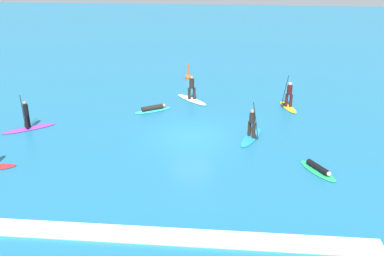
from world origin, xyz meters
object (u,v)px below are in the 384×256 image
(surfer_on_white_board, at_px, (192,95))
(marker_buoy, at_px, (188,76))
(surfer_on_green_board, at_px, (318,169))
(surfer_on_teal_board, at_px, (153,109))
(surfer_on_blue_board, at_px, (252,131))
(surfer_on_yellow_board, at_px, (289,100))
(surfer_on_purple_board, at_px, (28,122))

(surfer_on_white_board, bearing_deg, marker_buoy, 144.24)
(surfer_on_green_board, bearing_deg, surfer_on_teal_board, -159.60)
(marker_buoy, bearing_deg, surfer_on_white_board, -81.51)
(surfer_on_blue_board, height_order, surfer_on_yellow_board, surfer_on_blue_board)
(surfer_on_teal_board, bearing_deg, surfer_on_purple_board, 176.36)
(surfer_on_blue_board, xyz_separation_m, marker_buoy, (-4.93, 11.87, -0.26))
(surfer_on_white_board, relative_size, marker_buoy, 1.99)
(surfer_on_green_board, relative_size, marker_buoy, 1.85)
(surfer_on_yellow_board, distance_m, surfer_on_purple_board, 17.25)
(surfer_on_yellow_board, bearing_deg, surfer_on_blue_board, 136.31)
(surfer_on_yellow_board, height_order, surfer_on_purple_board, surfer_on_yellow_board)
(surfer_on_yellow_board, relative_size, surfer_on_purple_board, 0.84)
(surfer_on_green_board, xyz_separation_m, marker_buoy, (-8.15, 15.74, 0.08))
(surfer_on_teal_board, bearing_deg, surfer_on_yellow_board, -23.25)
(surfer_on_yellow_board, distance_m, marker_buoy, 10.06)
(surfer_on_white_board, relative_size, surfer_on_yellow_board, 1.08)
(surfer_on_white_board, relative_size, surfer_on_green_board, 1.08)
(surfer_on_white_board, bearing_deg, surfer_on_yellow_board, 37.71)
(surfer_on_blue_board, distance_m, surfer_on_purple_board, 13.69)
(marker_buoy, bearing_deg, surfer_on_blue_board, -67.44)
(surfer_on_green_board, bearing_deg, surfer_on_yellow_board, 152.02)
(surfer_on_white_board, xyz_separation_m, surfer_on_green_board, (7.32, -10.20, -0.30))
(surfer_on_blue_board, height_order, surfer_on_green_board, surfer_on_blue_board)
(surfer_on_blue_board, height_order, surfer_on_teal_board, surfer_on_blue_board)
(surfer_on_purple_board, bearing_deg, surfer_on_blue_board, 143.71)
(surfer_on_blue_board, distance_m, marker_buoy, 12.86)
(surfer_on_blue_board, height_order, marker_buoy, surfer_on_blue_board)
(surfer_on_purple_board, relative_size, marker_buoy, 2.18)
(surfer_on_yellow_board, height_order, surfer_on_green_board, surfer_on_yellow_board)
(surfer_on_blue_board, xyz_separation_m, surfer_on_yellow_board, (2.73, 5.37, 0.07))
(surfer_on_blue_board, height_order, surfer_on_purple_board, surfer_on_blue_board)
(surfer_on_green_board, xyz_separation_m, surfer_on_purple_board, (-16.90, 3.96, 0.34))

